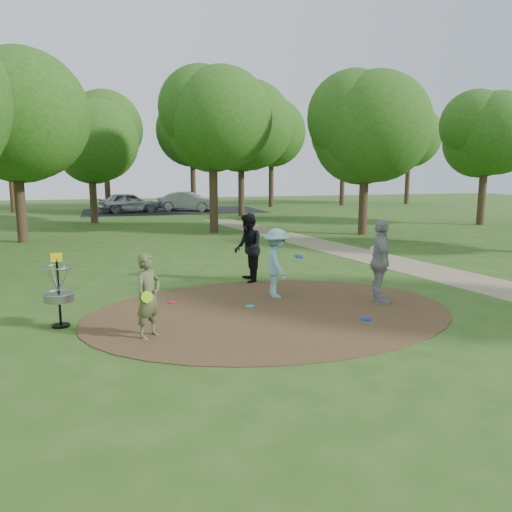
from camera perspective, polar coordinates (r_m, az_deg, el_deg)
name	(u,v)px	position (r m, az deg, el deg)	size (l,w,h in m)	color
ground	(272,312)	(11.40, 1.80, -6.43)	(100.00, 100.00, 0.00)	#2D5119
dirt_clearing	(272,312)	(11.40, 1.80, -6.38)	(8.40, 8.40, 0.02)	#47301C
footpath	(453,277)	(16.26, 21.55, -2.20)	(2.00, 40.00, 0.01)	#8C7A5B
parking_lot	(174,211)	(40.86, -9.40, 5.12)	(14.00, 8.00, 0.01)	black
player_observer_with_disc	(148,296)	(9.72, -12.21, -4.50)	(0.71, 0.69, 1.64)	#535C35
player_throwing_with_disc	(277,263)	(12.52, 2.37, -0.84)	(1.10, 1.18, 1.76)	#83BEC4
player_walking_with_disc	(248,248)	(14.26, -0.91, 0.92)	(0.85, 1.04, 1.98)	black
player_waiting_with_disc	(380,262)	(12.32, 14.03, -0.63)	(0.86, 1.29, 2.04)	#9A9B9D
disc_ground_cyan	(250,306)	(11.77, -0.69, -5.76)	(0.22, 0.22, 0.02)	#17BBAD
disc_ground_blue	(366,319)	(11.03, 12.45, -7.06)	(0.22, 0.22, 0.02)	#0C2AD6
disc_ground_red	(172,302)	(12.28, -9.53, -5.24)	(0.22, 0.22, 0.02)	#C31342
car_left	(129,202)	(39.94, -14.32, 5.95)	(1.82, 4.52, 1.54)	#A3A6AB
car_right	(188,201)	(40.42, -7.76, 6.20)	(1.63, 4.67, 1.54)	#999CA0
disc_golf_basket	(58,285)	(10.93, -21.67, -3.10)	(0.63, 0.63, 1.54)	black
tree_ring	(209,122)	(20.99, -5.36, 15.03)	(36.84, 45.31, 9.20)	#332316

